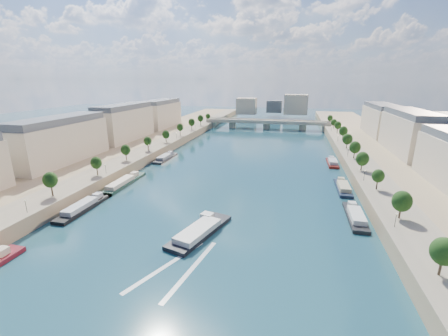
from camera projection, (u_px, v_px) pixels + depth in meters
The scene contains 17 objects.
ground at pixel (240, 173), 145.47m from camera, with size 700.00×700.00×0.00m, color #0D2C3C.
quay_left at pixel (108, 159), 160.41m from camera, with size 44.00×520.00×5.00m, color #9E8460.
quay_right at pixel (404, 179), 129.11m from camera, with size 44.00×520.00×5.00m, color #9E8460.
pave_left at pixel (133, 156), 156.42m from camera, with size 14.00×520.00×0.10m, color gray.
pave_right at pixel (367, 171), 131.64m from camera, with size 14.00×520.00×0.10m, color gray.
trees_left at pixel (137, 145), 156.30m from camera, with size 4.80×268.80×8.26m.
trees_right at pixel (360, 153), 139.86m from camera, with size 4.80×268.80×8.26m.
lamps_left at pixel (130, 156), 145.33m from camera, with size 0.36×200.36×4.28m.
lamps_right at pixel (355, 161), 136.51m from camera, with size 0.36×200.36×4.28m.
buildings_left at pixel (97, 129), 170.45m from camera, with size 16.00×226.00×23.20m.
buildings_right at pixel (432, 143), 133.51m from camera, with size 16.00×226.00×23.20m.
skyline at pixel (276, 105), 345.51m from camera, with size 79.00×42.00×22.00m.
bridge at pixel (267, 123), 273.16m from camera, with size 112.00×12.00×8.15m.
tour_barge at pixel (200, 231), 87.67m from camera, with size 14.15×26.22×3.60m.
wake at pixel (179, 267), 72.37m from camera, with size 14.97×25.83×0.04m.
moored_barges_left at pixel (83, 208), 103.78m from camera, with size 5.00×163.34×3.60m.
moored_barges_right at pixel (355, 216), 97.22m from camera, with size 5.00×160.06×3.60m.
Camera 1 is at (23.99, -36.90, 43.69)m, focal length 24.00 mm.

